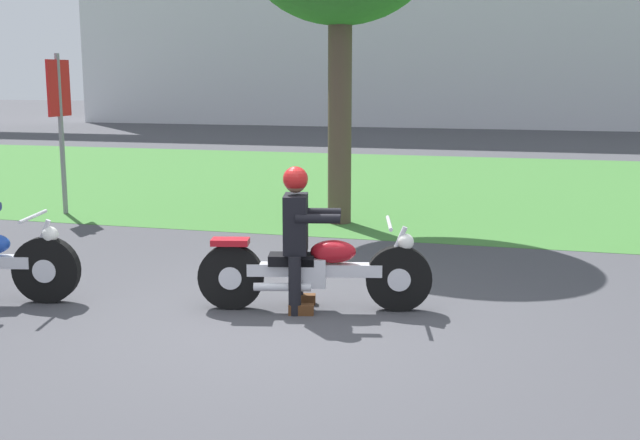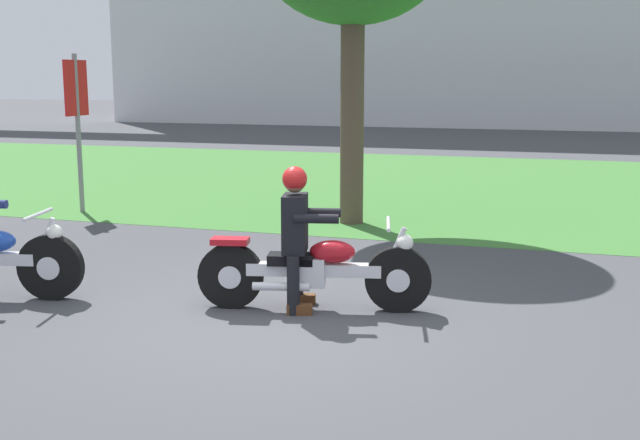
# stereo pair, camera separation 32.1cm
# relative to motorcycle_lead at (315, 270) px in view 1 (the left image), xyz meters

# --- Properties ---
(ground) EXTENTS (120.00, 120.00, 0.00)m
(ground) POSITION_rel_motorcycle_lead_xyz_m (-0.24, -0.48, -0.39)
(ground) COLOR #424247
(grass_verge) EXTENTS (60.00, 12.00, 0.01)m
(grass_verge) POSITION_rel_motorcycle_lead_xyz_m (-0.24, 9.40, -0.39)
(grass_verge) COLOR #3D7533
(grass_verge) RESTS_ON ground
(motorcycle_lead) EXTENTS (2.23, 0.81, 0.88)m
(motorcycle_lead) POSITION_rel_motorcycle_lead_xyz_m (0.00, 0.00, 0.00)
(motorcycle_lead) COLOR black
(motorcycle_lead) RESTS_ON ground
(rider_lead) EXTENTS (0.62, 0.54, 1.40)m
(rider_lead) POSITION_rel_motorcycle_lead_xyz_m (-0.16, -0.04, 0.43)
(rider_lead) COLOR black
(rider_lead) RESTS_ON ground
(sign_banner) EXTENTS (0.08, 0.60, 2.60)m
(sign_banner) POSITION_rel_motorcycle_lead_xyz_m (-5.46, 4.18, 1.33)
(sign_banner) COLOR gray
(sign_banner) RESTS_ON ground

